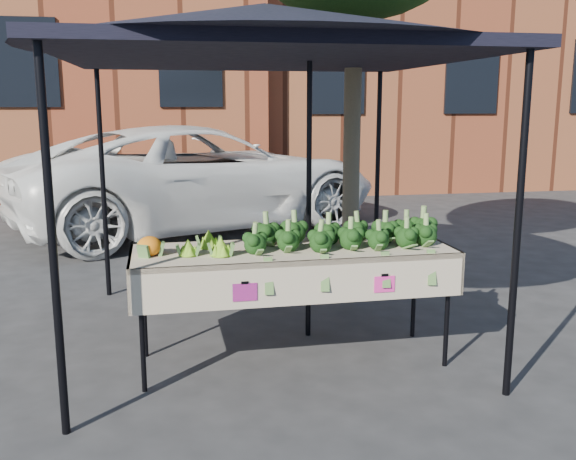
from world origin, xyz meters
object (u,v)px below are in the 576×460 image
object	(u,v)px
canopy	(266,177)
vehicle	(195,38)
street_tree	(353,58)
table	(293,305)

from	to	relation	value
canopy	vehicle	size ratio (longest dim) A/B	0.54
canopy	vehicle	xyz separation A→B (m)	(-0.33, 4.96, 1.57)
street_tree	table	bearing A→B (deg)	-120.71
canopy	table	bearing A→B (deg)	-79.52
street_tree	canopy	bearing A→B (deg)	-139.21
canopy	street_tree	size ratio (longest dim) A/B	0.66
vehicle	street_tree	world-z (taller)	vehicle
vehicle	street_tree	bearing A→B (deg)	175.60
table	canopy	xyz separation A→B (m)	(-0.11, 0.61, 0.92)
table	street_tree	bearing A→B (deg)	59.29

